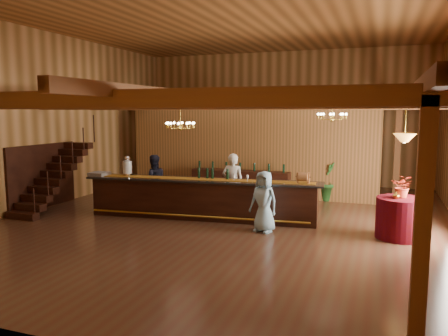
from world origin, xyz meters
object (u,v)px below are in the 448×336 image
(chandelier_right, at_px, (332,116))
(guest, at_px, (264,202))
(raffle_drum, at_px, (303,177))
(bartender, at_px, (233,184))
(pendant_lamp, at_px, (405,138))
(round_table, at_px, (400,218))
(floor_plant, at_px, (329,181))
(beverage_dispenser, at_px, (127,166))
(backbar_shelf, at_px, (240,184))
(tasting_bar, at_px, (201,199))
(chandelier_left, at_px, (180,125))
(staff_second, at_px, (154,182))

(chandelier_right, distance_m, guest, 3.32)
(raffle_drum, height_order, bartender, bartender)
(pendant_lamp, bearing_deg, round_table, 0.00)
(chandelier_right, distance_m, floor_plant, 3.25)
(beverage_dispenser, bearing_deg, pendant_lamp, -0.14)
(raffle_drum, distance_m, floor_plant, 3.63)
(floor_plant, bearing_deg, backbar_shelf, -168.16)
(tasting_bar, bearing_deg, backbar_shelf, 81.94)
(tasting_bar, height_order, bartender, bartender)
(backbar_shelf, distance_m, guest, 4.35)
(backbar_shelf, height_order, floor_plant, floor_plant)
(chandelier_right, relative_size, pendant_lamp, 0.89)
(raffle_drum, relative_size, floor_plant, 0.25)
(tasting_bar, xyz_separation_m, round_table, (5.21, -0.19, -0.08))
(raffle_drum, bearing_deg, chandelier_right, 64.73)
(raffle_drum, height_order, floor_plant, raffle_drum)
(chandelier_right, bearing_deg, pendant_lamp, -41.40)
(bartender, height_order, floor_plant, bartender)
(beverage_dispenser, height_order, pendant_lamp, pendant_lamp)
(tasting_bar, distance_m, guest, 2.15)
(pendant_lamp, xyz_separation_m, floor_plant, (-2.10, 3.99, -1.73))
(chandelier_left, relative_size, bartender, 0.44)
(tasting_bar, distance_m, backbar_shelf, 3.17)
(backbar_shelf, xyz_separation_m, chandelier_right, (3.25, -1.74, 2.39))
(beverage_dispenser, relative_size, chandelier_right, 0.75)
(pendant_lamp, height_order, floor_plant, pendant_lamp)
(backbar_shelf, bearing_deg, floor_plant, 12.52)
(chandelier_right, bearing_deg, floor_plant, 96.40)
(beverage_dispenser, bearing_deg, bartender, 19.25)
(floor_plant, bearing_deg, tasting_bar, -129.34)
(round_table, distance_m, pendant_lamp, 1.91)
(bartender, relative_size, guest, 1.17)
(round_table, height_order, pendant_lamp, pendant_lamp)
(pendant_lamp, relative_size, staff_second, 0.54)
(staff_second, height_order, floor_plant, staff_second)
(tasting_bar, height_order, round_table, tasting_bar)
(raffle_drum, height_order, round_table, raffle_drum)
(staff_second, bearing_deg, chandelier_right, 148.84)
(tasting_bar, bearing_deg, floor_plant, 44.95)
(beverage_dispenser, height_order, bartender, bartender)
(tasting_bar, bearing_deg, staff_second, 153.36)
(pendant_lamp, bearing_deg, staff_second, 172.59)
(chandelier_left, bearing_deg, guest, -14.98)
(chandelier_right, relative_size, floor_plant, 0.60)
(staff_second, bearing_deg, bartender, 143.93)
(round_table, distance_m, staff_second, 7.21)
(bartender, bearing_deg, pendant_lamp, 163.39)
(tasting_bar, xyz_separation_m, raffle_drum, (2.81, 0.23, 0.73))
(guest, bearing_deg, pendant_lamp, 26.31)
(chandelier_left, bearing_deg, bartender, 35.52)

